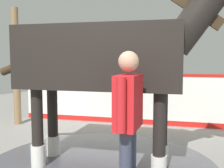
% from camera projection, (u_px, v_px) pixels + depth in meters
% --- Properties ---
extents(ground_plane, '(16.00, 16.00, 0.02)m').
position_uv_depth(ground_plane, '(87.00, 162.00, 3.99)').
color(ground_plane, gray).
extents(wet_patch, '(3.35, 3.35, 0.00)m').
position_uv_depth(wet_patch, '(100.00, 166.00, 3.83)').
color(wet_patch, '#4C4C54').
rests_on(wet_patch, ground).
extents(barrier_wall, '(2.29, 4.93, 1.19)m').
position_uv_depth(barrier_wall, '(132.00, 100.00, 6.27)').
color(barrier_wall, white).
rests_on(barrier_wall, ground).
extents(roof_post_far, '(0.16, 0.16, 2.66)m').
position_uv_depth(roof_post_far, '(16.00, 67.00, 6.13)').
color(roof_post_far, olive).
rests_on(roof_post_far, ground).
extents(horse, '(1.81, 3.35, 2.64)m').
position_uv_depth(horse, '(108.00, 60.00, 3.66)').
color(horse, black).
rests_on(horse, ground).
extents(handler, '(0.62, 0.37, 1.60)m').
position_uv_depth(handler, '(128.00, 117.00, 2.81)').
color(handler, '#47331E').
rests_on(handler, ground).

